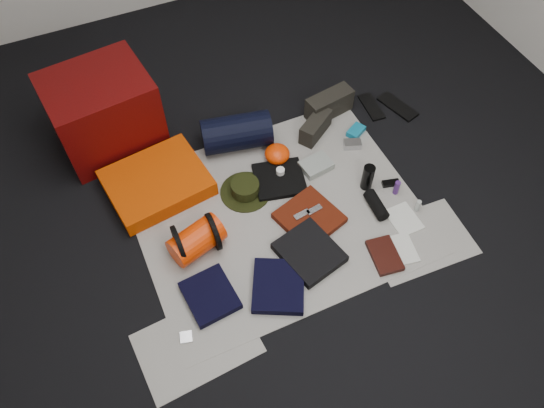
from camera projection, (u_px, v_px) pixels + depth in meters
name	position (u px, v px, depth m)	size (l,w,h in m)	color
floor	(278.00, 214.00, 3.12)	(4.50, 4.50, 0.02)	black
newspaper_mat	(278.00, 213.00, 3.11)	(1.60, 1.30, 0.01)	#BCB8AE
newspaper_sheet_front_left	(197.00, 343.00, 2.65)	(0.58, 0.40, 0.00)	#BCB8AE
newspaper_sheet_front_right	(419.00, 241.00, 3.00)	(0.58, 0.40, 0.00)	#BCB8AE
red_cabinet	(104.00, 112.00, 3.24)	(0.60, 0.50, 0.50)	#550606
sleeping_pad	(157.00, 183.00, 3.17)	(0.57, 0.47, 0.10)	#D54102
stuff_sack	(197.00, 240.00, 2.90)	(0.17, 0.17, 0.30)	#F13504
sack_strap_left	(179.00, 244.00, 2.85)	(0.22, 0.22, 0.03)	black
sack_strap_right	(213.00, 232.00, 2.90)	(0.22, 0.22, 0.03)	black
navy_duffel	(237.00, 133.00, 3.32)	(0.23, 0.23, 0.43)	black
boonie_brim	(245.00, 192.00, 3.19)	(0.31, 0.31, 0.01)	black
boonie_crown	(245.00, 188.00, 3.15)	(0.17, 0.17, 0.07)	black
hiking_boot_left	(316.00, 127.00, 3.41)	(0.26, 0.10, 0.13)	black
hiking_boot_right	(329.00, 104.00, 3.51)	(0.32, 0.12, 0.16)	black
flip_flop_left	(371.00, 107.00, 3.60)	(0.09, 0.25, 0.01)	black
flip_flop_right	(398.00, 107.00, 3.60)	(0.11, 0.29, 0.02)	black
trousers_navy_a	(210.00, 295.00, 2.78)	(0.24, 0.28, 0.04)	black
trousers_navy_b	(278.00, 286.00, 2.80)	(0.27, 0.31, 0.05)	black
trousers_charcoal	(309.00, 252.00, 2.92)	(0.29, 0.33, 0.05)	black
black_tshirt	(279.00, 179.00, 3.23)	(0.30, 0.28, 0.03)	black
red_shirt	(309.00, 218.00, 3.06)	(0.31, 0.31, 0.04)	#531709
orange_stuff_sack	(277.00, 154.00, 3.30)	(0.16, 0.16, 0.10)	#F13504
first_aid_pouch	(316.00, 165.00, 3.28)	(0.19, 0.14, 0.05)	gray
water_bottle	(368.00, 177.00, 3.14)	(0.07, 0.07, 0.18)	black
speaker	(376.00, 205.00, 3.09)	(0.07, 0.07, 0.19)	black
compact_camera	(352.00, 144.00, 3.38)	(0.11, 0.07, 0.04)	#B7B8BD
cyan_case	(356.00, 131.00, 3.45)	(0.12, 0.08, 0.04)	#0F7499
toiletry_purple	(397.00, 188.00, 3.15)	(0.03, 0.03, 0.10)	#4B2371
toiletry_clear	(418.00, 206.00, 3.08)	(0.03, 0.03, 0.08)	#ACB1AC
paperback_book	(385.00, 255.00, 2.92)	(0.14, 0.22, 0.03)	black
map_booklet	(403.00, 249.00, 2.96)	(0.13, 0.19, 0.01)	silver
map_printout	(404.00, 219.00, 3.07)	(0.16, 0.20, 0.01)	silver
sunglasses	(391.00, 183.00, 3.21)	(0.10, 0.04, 0.03)	black
key_cluster	(186.00, 337.00, 2.66)	(0.06, 0.06, 0.01)	#B7B8BD
tape_roll	(280.00, 171.00, 3.22)	(0.05, 0.05, 0.04)	white
energy_bar_a	(302.00, 215.00, 3.04)	(0.10, 0.04, 0.01)	#B7B8BD
energy_bar_b	(314.00, 210.00, 3.06)	(0.10, 0.04, 0.01)	#B7B8BD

